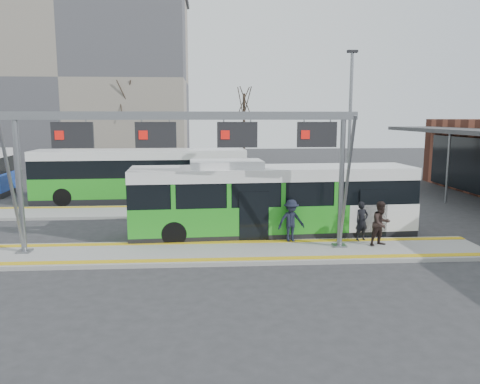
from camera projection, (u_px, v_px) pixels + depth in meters
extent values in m
plane|color=#2D2D30|center=(198.00, 255.00, 17.67)|extent=(120.00, 120.00, 0.00)
cube|color=gray|center=(198.00, 253.00, 17.66)|extent=(22.00, 3.00, 0.15)
cube|color=gray|center=(127.00, 212.00, 25.28)|extent=(20.00, 3.00, 0.15)
cube|color=gold|center=(199.00, 243.00, 18.78)|extent=(22.00, 0.35, 0.02)
cube|color=gold|center=(198.00, 260.00, 16.52)|extent=(22.00, 0.35, 0.02)
cube|color=gold|center=(131.00, 206.00, 26.40)|extent=(20.00, 0.35, 0.02)
cylinder|color=slate|center=(20.00, 185.00, 17.12)|extent=(0.20, 0.20, 5.05)
cube|color=slate|center=(25.00, 251.00, 17.52)|extent=(0.50, 0.50, 0.06)
cylinder|color=slate|center=(12.00, 188.00, 16.43)|extent=(0.12, 1.46, 4.90)
cylinder|color=slate|center=(341.00, 182.00, 17.90)|extent=(0.20, 0.20, 5.05)
cube|color=slate|center=(339.00, 245.00, 18.30)|extent=(0.50, 0.50, 0.06)
cylinder|color=slate|center=(347.00, 185.00, 17.21)|extent=(0.12, 1.46, 4.90)
cube|color=slate|center=(183.00, 116.00, 17.11)|extent=(13.00, 0.25, 0.30)
cube|color=black|center=(73.00, 135.00, 16.96)|extent=(1.50, 0.12, 0.95)
cube|color=red|center=(59.00, 135.00, 16.87)|extent=(0.32, 0.02, 0.32)
cube|color=black|center=(156.00, 135.00, 17.16)|extent=(1.50, 0.12, 0.95)
cube|color=red|center=(143.00, 135.00, 17.06)|extent=(0.32, 0.02, 0.32)
cube|color=black|center=(237.00, 135.00, 17.36)|extent=(1.50, 0.12, 0.95)
cube|color=red|center=(225.00, 135.00, 17.26)|extent=(0.32, 0.02, 0.32)
cube|color=black|center=(317.00, 135.00, 17.55)|extent=(1.50, 0.12, 0.95)
cube|color=red|center=(305.00, 135.00, 17.45)|extent=(0.32, 0.02, 0.32)
cylinder|color=slate|center=(448.00, 167.00, 28.15)|extent=(0.14, 0.14, 4.30)
cube|color=gray|center=(75.00, 81.00, 50.81)|extent=(24.00, 12.00, 18.00)
cube|color=black|center=(272.00, 232.00, 20.52)|extent=(12.26, 3.22, 0.35)
cube|color=#259420|center=(273.00, 215.00, 20.40)|extent=(12.26, 3.22, 1.16)
cube|color=black|center=(273.00, 190.00, 20.23)|extent=(12.26, 3.14, 1.01)
cube|color=white|center=(273.00, 173.00, 20.11)|extent=(12.26, 3.22, 0.51)
cube|color=orange|center=(407.00, 173.00, 20.84)|extent=(0.15, 1.81, 0.28)
cube|color=white|center=(226.00, 164.00, 19.81)|extent=(3.13, 1.96, 0.30)
cylinder|color=black|center=(174.00, 233.00, 18.86)|extent=(1.03, 0.36, 1.01)
cylinder|color=black|center=(175.00, 221.00, 21.09)|extent=(1.03, 0.36, 1.01)
cylinder|color=black|center=(362.00, 228.00, 19.78)|extent=(1.03, 0.36, 1.01)
cylinder|color=black|center=(344.00, 217.00, 22.02)|extent=(1.03, 0.36, 1.01)
cube|color=black|center=(142.00, 198.00, 28.99)|extent=(12.84, 3.24, 0.37)
cube|color=#259420|center=(142.00, 185.00, 28.86)|extent=(12.84, 3.24, 1.22)
cube|color=black|center=(141.00, 167.00, 28.68)|extent=(12.84, 3.16, 1.06)
cube|color=white|center=(141.00, 154.00, 28.56)|extent=(12.84, 3.24, 0.53)
cylinder|color=black|center=(63.00, 197.00, 27.28)|extent=(1.07, 0.36, 1.06)
cylinder|color=black|center=(73.00, 191.00, 29.64)|extent=(1.07, 0.36, 1.06)
cylinder|color=black|center=(205.00, 195.00, 28.16)|extent=(1.07, 0.36, 1.06)
cylinder|color=black|center=(203.00, 189.00, 30.52)|extent=(1.07, 0.36, 1.06)
imported|color=black|center=(362.00, 221.00, 19.04)|extent=(0.68, 0.55, 1.61)
imported|color=black|center=(381.00, 223.00, 18.30)|extent=(1.05, 0.95, 1.76)
imported|color=black|center=(291.00, 221.00, 18.84)|extent=(1.22, 0.85, 1.73)
cylinder|color=#382B21|center=(125.00, 129.00, 46.48)|extent=(0.28, 0.28, 7.95)
cylinder|color=#382B21|center=(244.00, 129.00, 51.39)|extent=(0.28, 0.28, 7.70)
cylinder|color=slate|center=(349.00, 138.00, 23.13)|extent=(0.16, 0.16, 8.28)
cube|color=black|center=(352.00, 51.00, 22.48)|extent=(0.50, 0.25, 0.12)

